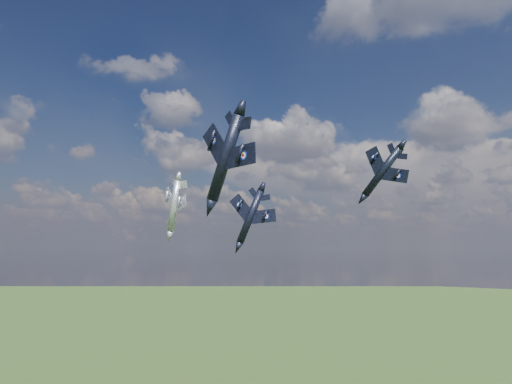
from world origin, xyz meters
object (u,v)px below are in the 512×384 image
Objects in this scene: jet_high_navy at (382,172)px; jet_left_silver at (174,206)px; jet_lead_navy at (250,217)px; jet_right_navy at (225,158)px.

jet_high_navy reaches higher than jet_left_silver.
jet_lead_navy is 0.89× the size of jet_left_silver.
jet_right_navy is at bearing -75.74° from jet_lead_navy.
jet_right_navy is at bearing -93.27° from jet_high_navy.
jet_right_navy reaches higher than jet_lead_navy.
jet_left_silver is (-40.18, -4.75, -3.78)m from jet_high_navy.
jet_high_navy is (18.37, 10.07, 6.94)m from jet_lead_navy.
jet_right_navy reaches higher than jet_left_silver.
jet_left_silver is at bearing -171.19° from jet_high_navy.
jet_left_silver is at bearing 150.52° from jet_lead_navy.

